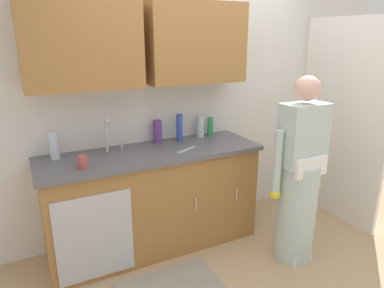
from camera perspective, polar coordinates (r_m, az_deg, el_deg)
ground_plane at (r=3.21m, az=8.50°, el=-19.47°), size 9.00×9.00×0.00m
kitchen_wall_with_uppers at (r=3.40m, az=-2.10°, el=9.87°), size 4.80×0.44×2.70m
closet_door_panel at (r=3.98m, az=23.18°, el=3.33°), size 0.04×1.10×2.10m
counter_cabinet at (r=3.28m, az=-6.38°, el=-9.29°), size 1.90×0.62×0.90m
countertop at (r=3.11m, az=-6.63°, el=-1.48°), size 1.96×0.66×0.04m
sink at (r=3.02m, az=-12.28°, el=-2.18°), size 0.50×0.36×0.35m
person_at_sink at (r=3.13m, az=16.98°, el=-6.47°), size 0.55×0.34×1.62m
floor_mat at (r=2.98m, az=-3.60°, el=-22.50°), size 0.80×0.50×0.01m
bottle_cleaner_spray at (r=3.06m, az=-21.63°, el=-0.23°), size 0.07×0.07×0.23m
bottle_dish_liquid at (r=3.49m, az=1.36°, el=2.91°), size 0.08×0.08×0.22m
bottle_water_short at (r=3.53m, az=2.97°, el=2.86°), size 0.06×0.06×0.19m
bottle_soap at (r=3.36m, az=-2.07°, el=2.71°), size 0.06×0.06×0.26m
bottle_water_tall at (r=3.32m, az=-5.66°, el=2.06°), size 0.08×0.08×0.21m
cup_by_sink at (r=2.79m, az=-17.45°, el=-2.81°), size 0.08×0.08×0.10m
knife_on_counter at (r=3.11m, az=-0.78°, el=-0.90°), size 0.23×0.13×0.01m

